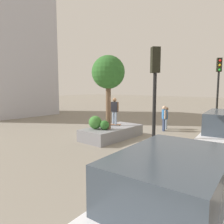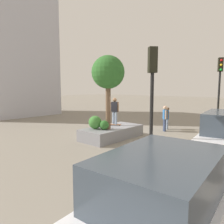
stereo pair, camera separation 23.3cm
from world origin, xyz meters
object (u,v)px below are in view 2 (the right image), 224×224
(traffic_light_corner, at_px, (152,88))
(pedestrian_crossing, at_px, (165,117))
(planter_ledge, at_px, (112,133))
(skateboard, at_px, (115,124))
(passerby_with_bag, at_px, (167,117))
(traffic_light_median, at_px, (219,83))
(plaza_tree, at_px, (108,73))
(skateboarder, at_px, (115,109))
(police_car, at_px, (157,216))

(traffic_light_corner, height_order, pedestrian_crossing, traffic_light_corner)
(planter_ledge, xyz_separation_m, traffic_light_corner, (2.95, 4.44, 2.64))
(skateboard, height_order, passerby_with_bag, passerby_with_bag)
(traffic_light_median, bearing_deg, pedestrian_crossing, -68.49)
(plaza_tree, distance_m, passerby_with_bag, 6.07)
(skateboard, height_order, traffic_light_corner, traffic_light_corner)
(traffic_light_median, xyz_separation_m, pedestrian_crossing, (1.20, -3.04, -2.26))
(skateboarder, relative_size, traffic_light_corner, 0.38)
(plaza_tree, distance_m, pedestrian_crossing, 5.42)
(skateboarder, relative_size, pedestrian_crossing, 0.93)
(traffic_light_median, relative_size, pedestrian_crossing, 2.75)
(traffic_light_corner, distance_m, traffic_light_median, 8.07)
(traffic_light_corner, distance_m, passerby_with_bag, 8.53)
(police_car, xyz_separation_m, pedestrian_crossing, (-10.40, -5.31, 0.02))
(skateboarder, xyz_separation_m, passerby_with_bag, (-4.14, 1.45, -0.76))
(passerby_with_bag, bearing_deg, planter_ledge, -14.42)
(police_car, bearing_deg, passerby_with_bag, -153.79)
(skateboard, height_order, pedestrian_crossing, pedestrian_crossing)
(traffic_light_median, bearing_deg, police_car, 11.07)
(passerby_with_bag, bearing_deg, traffic_light_corner, 23.00)
(traffic_light_median, bearing_deg, plaza_tree, -36.20)
(skateboard, relative_size, skateboarder, 0.50)
(pedestrian_crossing, bearing_deg, planter_ledge, -19.42)
(traffic_light_corner, bearing_deg, skateboard, -126.63)
(planter_ledge, height_order, traffic_light_median, traffic_light_median)
(skateboard, distance_m, pedestrian_crossing, 3.77)
(plaza_tree, relative_size, police_car, 0.95)
(plaza_tree, xyz_separation_m, traffic_light_corner, (2.35, 4.20, -0.81))
(skateboard, relative_size, police_car, 0.19)
(skateboard, bearing_deg, pedestrian_crossing, 154.31)
(skateboarder, distance_m, traffic_light_median, 6.73)
(police_car, relative_size, passerby_with_bag, 2.71)
(traffic_light_corner, relative_size, passerby_with_bag, 2.72)
(skateboarder, bearing_deg, pedestrian_crossing, 154.31)
(skateboard, height_order, traffic_light_median, traffic_light_median)
(plaza_tree, bearing_deg, traffic_light_median, 143.80)
(skateboarder, relative_size, passerby_with_bag, 1.03)
(planter_ledge, height_order, plaza_tree, plaza_tree)
(traffic_light_corner, bearing_deg, pedestrian_crossing, -156.02)
(skateboarder, height_order, traffic_light_corner, traffic_light_corner)
(skateboard, height_order, skateboarder, skateboarder)
(plaza_tree, relative_size, traffic_light_corner, 0.94)
(planter_ledge, bearing_deg, skateboarder, -155.15)
(traffic_light_median, bearing_deg, passerby_with_bag, -82.12)
(plaza_tree, xyz_separation_m, skateboarder, (-1.13, -0.49, -2.10))
(planter_ledge, height_order, pedestrian_crossing, pedestrian_crossing)
(plaza_tree, relative_size, traffic_light_median, 0.85)
(plaza_tree, height_order, pedestrian_crossing, plaza_tree)
(traffic_light_corner, distance_m, pedestrian_crossing, 7.77)
(plaza_tree, xyz_separation_m, traffic_light_median, (-5.71, 4.18, -0.51))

